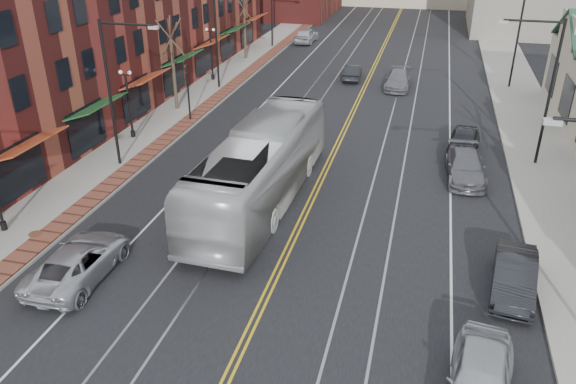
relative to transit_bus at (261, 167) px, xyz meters
The scene contains 22 objects.
sidewalk_left 11.61m from the transit_bus, 146.94° to the left, with size 4.00×120.00×0.15m, color gray.
sidewalk_right 15.80m from the transit_bus, 23.50° to the left, with size 4.00×120.00×0.15m, color gray.
building_left 21.55m from the transit_bus, 141.41° to the left, with size 10.00×50.00×11.00m, color maroon.
streetlight_l_1 9.48m from the transit_bus, 165.39° to the left, with size 3.33×0.25×8.00m.
streetlight_l_2 20.45m from the transit_bus, 115.37° to the left, with size 3.33×0.25×8.00m.
streetlight_r_1 16.08m from the transit_bus, 31.57° to the left, with size 3.33×0.25×8.00m.
streetlight_r_2 27.90m from the transit_bus, 61.02° to the left, with size 3.33×0.25×8.00m.
lamppost_l_2 12.15m from the transit_bus, 149.00° to the left, with size 0.84×0.28×4.27m.
lamppost_l_3 22.78m from the transit_bus, 117.20° to the left, with size 0.84×0.28×4.27m.
tree_left_near 15.97m from the transit_bus, 129.52° to the left, with size 1.78×1.37×6.48m.
tree_left_far 30.04m from the transit_bus, 109.69° to the left, with size 1.66×1.28×6.02m.
manhole_far 10.66m from the transit_bus, 146.90° to the right, with size 0.60×0.60×0.02m, color #592D19.
traffic_signal 13.15m from the transit_bus, 128.68° to the left, with size 0.18×0.15×3.80m.
transit_bus is the anchor object (origin of this frame).
parked_suv 9.52m from the transit_bus, 122.78° to the right, with size 2.37×5.15×1.43m, color #AEB0B6.
parked_car_a 14.54m from the transit_bus, 47.00° to the right, with size 1.85×4.60×1.57m, color #ACAFB3.
parked_car_b 12.41m from the transit_bus, 22.52° to the right, with size 1.51×4.32×1.42m, color black.
parked_car_c 11.32m from the transit_bus, 28.55° to the left, with size 1.95×4.81×1.40m, color slate.
parked_car_d 13.44m from the transit_bus, 42.39° to the left, with size 1.74×4.31×1.47m, color #222327.
distant_car_left 23.75m from the transit_bus, 87.47° to the left, with size 1.34×3.85×1.27m, color black.
distant_car_right 22.61m from the transit_bus, 77.13° to the left, with size 1.93×4.74×1.37m, color slate.
distant_car_far 37.93m from the transit_bus, 99.28° to the left, with size 1.91×4.75×1.62m, color #B8B9C0.
Camera 1 is at (5.06, -10.04, 13.08)m, focal length 35.00 mm.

